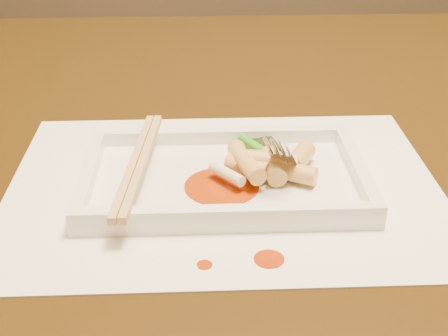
{
  "coord_description": "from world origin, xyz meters",
  "views": [
    {
      "loc": [
        -0.11,
        -0.64,
        1.05
      ],
      "look_at": [
        -0.09,
        -0.14,
        0.77
      ],
      "focal_mm": 50.0,
      "sensor_mm": 36.0,
      "label": 1
    }
  ],
  "objects_px": {
    "placemat": "(224,186)",
    "chopstick_a": "(134,163)",
    "plate_base": "(224,181)",
    "fork": "(301,94)",
    "table": "(293,198)"
  },
  "relations": [
    {
      "from": "chopstick_a",
      "to": "plate_base",
      "type": "bearing_deg",
      "value": 0.0
    },
    {
      "from": "chopstick_a",
      "to": "fork",
      "type": "xyz_separation_m",
      "value": [
        0.15,
        0.02,
        0.06
      ]
    },
    {
      "from": "plate_base",
      "to": "placemat",
      "type": "bearing_deg",
      "value": 0.0
    },
    {
      "from": "plate_base",
      "to": "fork",
      "type": "height_order",
      "value": "fork"
    },
    {
      "from": "placemat",
      "to": "fork",
      "type": "relative_size",
      "value": 2.86
    },
    {
      "from": "table",
      "to": "chopstick_a",
      "type": "distance_m",
      "value": 0.26
    },
    {
      "from": "placemat",
      "to": "chopstick_a",
      "type": "distance_m",
      "value": 0.09
    },
    {
      "from": "placemat",
      "to": "chopstick_a",
      "type": "height_order",
      "value": "chopstick_a"
    },
    {
      "from": "fork",
      "to": "chopstick_a",
      "type": "bearing_deg",
      "value": -173.25
    },
    {
      "from": "placemat",
      "to": "plate_base",
      "type": "bearing_deg",
      "value": 0.0
    },
    {
      "from": "placemat",
      "to": "chopstick_a",
      "type": "relative_size",
      "value": 2.07
    },
    {
      "from": "plate_base",
      "to": "chopstick_a",
      "type": "distance_m",
      "value": 0.08
    },
    {
      "from": "plate_base",
      "to": "fork",
      "type": "distance_m",
      "value": 0.11
    },
    {
      "from": "table",
      "to": "placemat",
      "type": "relative_size",
      "value": 3.5
    },
    {
      "from": "placemat",
      "to": "plate_base",
      "type": "height_order",
      "value": "plate_base"
    }
  ]
}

